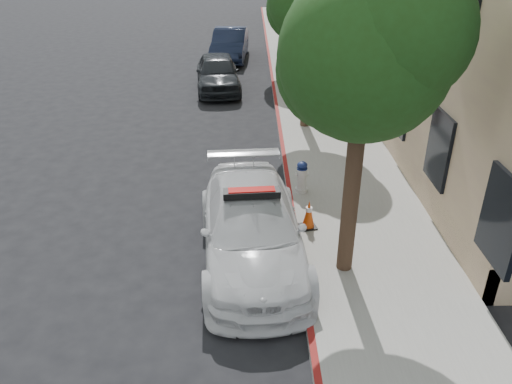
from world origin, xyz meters
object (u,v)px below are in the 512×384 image
object	(u,v)px
police_car	(252,228)
parked_car_far	(230,44)
parked_car_mid	(218,73)
fire_hydrant	(302,177)
traffic_cone	(309,214)

from	to	relation	value
police_car	parked_car_far	world-z (taller)	police_car
police_car	parked_car_far	size ratio (longest dim) A/B	1.09
parked_car_mid	fire_hydrant	world-z (taller)	parked_car_mid
traffic_cone	police_car	bearing A→B (deg)	-143.19
parked_car_mid	parked_car_far	size ratio (longest dim) A/B	0.93
police_car	parked_car_mid	xyz separation A→B (m)	(-1.38, 12.17, 0.02)
police_car	parked_car_far	xyz separation A→B (m)	(-1.07, 17.76, 0.05)
police_car	parked_car_far	distance (m)	17.80
police_car	parked_car_far	bearing A→B (deg)	88.82
parked_car_far	parked_car_mid	bearing A→B (deg)	-89.77
traffic_cone	fire_hydrant	bearing A→B (deg)	90.00
parked_car_mid	traffic_cone	xyz separation A→B (m)	(2.63, -11.24, -0.26)
fire_hydrant	parked_car_mid	bearing A→B (deg)	96.89
police_car	fire_hydrant	distance (m)	2.92
parked_car_far	fire_hydrant	size ratio (longest dim) A/B	5.72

